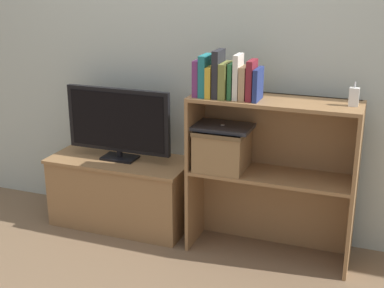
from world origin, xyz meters
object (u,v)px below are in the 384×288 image
object	(u,v)px
book_plum	(199,78)
tv_stand	(121,191)
tv	(118,122)
book_teal	(205,76)
laptop	(223,127)
storage_basket_left	(222,147)
book_olive	(225,80)
book_mustard	(212,81)
book_ivory	(238,77)
book_tan	(244,83)
book_charcoal	(218,74)
book_navy	(258,84)
book_maroon	(252,80)
book_forest	(232,81)
baby_monitor	(354,97)

from	to	relation	value
book_plum	tv_stand	bearing A→B (deg)	170.51
tv	book_teal	world-z (taller)	book_teal
laptop	storage_basket_left	bearing A→B (deg)	180.00
book_olive	storage_basket_left	xyz separation A→B (m)	(-0.02, 0.04, -0.40)
book_mustard	book_ivory	size ratio (longest dim) A/B	0.70
book_teal	book_tan	xyz separation A→B (m)	(0.22, 0.00, -0.02)
book_mustard	book_olive	xyz separation A→B (m)	(0.08, 0.00, 0.01)
book_mustard	book_tan	size ratio (longest dim) A/B	0.95
tv_stand	book_charcoal	bearing A→B (deg)	-7.92
book_olive	book_ivory	xyz separation A→B (m)	(0.07, 0.00, 0.02)
tv_stand	book_navy	distance (m)	1.21
book_teal	book_maroon	world-z (taller)	book_teal
tv	laptop	size ratio (longest dim) A/B	2.07
book_plum	book_maroon	world-z (taller)	book_maroon
book_forest	laptop	world-z (taller)	book_forest
book_forest	storage_basket_left	distance (m)	0.40
book_forest	book_olive	bearing A→B (deg)	180.00
book_olive	book_tan	distance (m)	0.11
book_plum	book_teal	size ratio (longest dim) A/B	0.87
book_maroon	baby_monitor	world-z (taller)	book_maroon
book_teal	baby_monitor	xyz separation A→B (m)	(0.79, 0.05, -0.07)
book_mustard	baby_monitor	bearing A→B (deg)	4.09
book_teal	baby_monitor	size ratio (longest dim) A/B	1.82
book_teal	book_navy	bearing A→B (deg)	0.00
tv	book_navy	xyz separation A→B (m)	(0.90, -0.09, 0.32)
book_teal	book_navy	distance (m)	0.30
book_teal	baby_monitor	world-z (taller)	book_teal
book_plum	book_forest	xyz separation A→B (m)	(0.19, 0.00, -0.00)
book_maroon	storage_basket_left	bearing A→B (deg)	166.99
tv_stand	book_navy	size ratio (longest dim) A/B	5.16
book_navy	book_charcoal	bearing A→B (deg)	180.00
tv	baby_monitor	world-z (taller)	baby_monitor
baby_monitor	book_tan	bearing A→B (deg)	-174.60
book_maroon	baby_monitor	size ratio (longest dim) A/B	1.71
tv	book_mustard	world-z (taller)	book_mustard
book_navy	laptop	world-z (taller)	book_navy
book_plum	laptop	xyz separation A→B (m)	(0.13, 0.04, -0.28)
storage_basket_left	tv_stand	bearing A→B (deg)	175.43
book_ivory	baby_monitor	bearing A→B (deg)	5.08
book_maroon	book_navy	xyz separation A→B (m)	(0.04, 0.00, -0.02)
tv_stand	storage_basket_left	xyz separation A→B (m)	(0.70, -0.06, 0.41)
tv	book_mustard	distance (m)	0.73
book_plum	book_ivory	distance (m)	0.23
baby_monitor	storage_basket_left	xyz separation A→B (m)	(-0.70, -0.02, -0.35)
book_forest	tv_stand	bearing A→B (deg)	172.89
book_navy	laptop	bearing A→B (deg)	169.24
laptop	book_plum	bearing A→B (deg)	-163.83
book_ivory	baby_monitor	xyz separation A→B (m)	(0.60, 0.05, -0.07)
book_ivory	baby_monitor	world-z (taller)	book_ivory
book_maroon	book_tan	bearing A→B (deg)	180.00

